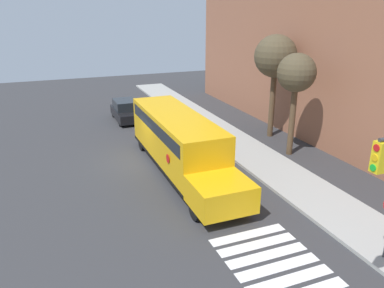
{
  "coord_description": "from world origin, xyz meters",
  "views": [
    {
      "loc": [
        19.84,
        -4.71,
        8.41
      ],
      "look_at": [
        2.62,
        2.12,
        1.69
      ],
      "focal_mm": 35.0,
      "sensor_mm": 36.0,
      "label": 1
    }
  ],
  "objects_px": {
    "school_bus": "(179,140)",
    "tree_near_sidewalk": "(296,75)",
    "parked_car": "(126,111)",
    "tree_far_sidewalk": "(275,57)"
  },
  "relations": [
    {
      "from": "school_bus",
      "to": "tree_near_sidewalk",
      "type": "distance_m",
      "value": 7.74
    },
    {
      "from": "school_bus",
      "to": "tree_near_sidewalk",
      "type": "xyz_separation_m",
      "value": [
        0.22,
        7.09,
        3.1
      ]
    },
    {
      "from": "parked_car",
      "to": "tree_far_sidewalk",
      "type": "height_order",
      "value": "tree_far_sidewalk"
    },
    {
      "from": "school_bus",
      "to": "parked_car",
      "type": "distance_m",
      "value": 10.87
    },
    {
      "from": "tree_far_sidewalk",
      "to": "tree_near_sidewalk",
      "type": "bearing_deg",
      "value": -13.41
    },
    {
      "from": "tree_near_sidewalk",
      "to": "tree_far_sidewalk",
      "type": "height_order",
      "value": "tree_far_sidewalk"
    },
    {
      "from": "school_bus",
      "to": "parked_car",
      "type": "relative_size",
      "value": 2.72
    },
    {
      "from": "school_bus",
      "to": "tree_far_sidewalk",
      "type": "xyz_separation_m",
      "value": [
        -3.21,
        7.91,
        3.65
      ]
    },
    {
      "from": "parked_car",
      "to": "tree_near_sidewalk",
      "type": "relative_size",
      "value": 0.69
    },
    {
      "from": "school_bus",
      "to": "tree_near_sidewalk",
      "type": "relative_size",
      "value": 1.87
    }
  ]
}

